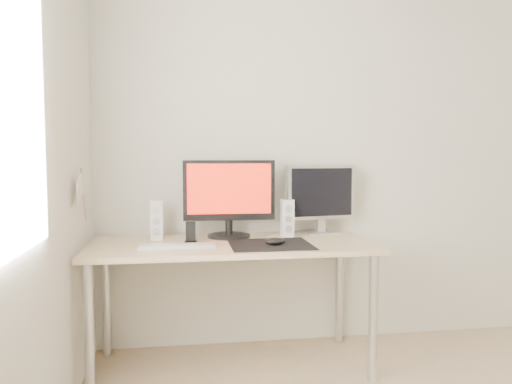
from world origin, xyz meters
TOP-DOWN VIEW (x-y plane):
  - wall_back at (0.00, 1.75)m, footprint 3.50×0.00m
  - mousepad at (-0.72, 1.27)m, footprint 0.45×0.40m
  - mouse at (-0.70, 1.24)m, footprint 0.11×0.07m
  - desk at (-0.93, 1.38)m, footprint 1.60×0.70m
  - main_monitor at (-0.92, 1.56)m, footprint 0.55×0.27m
  - second_monitor at (-0.34, 1.60)m, footprint 0.45×0.19m
  - speaker_left at (-1.35, 1.54)m, footprint 0.07×0.09m
  - speaker_right at (-0.57, 1.53)m, footprint 0.07×0.09m
  - keyboard at (-1.23, 1.26)m, footprint 0.42×0.13m
  - phone_dock at (-1.16, 1.38)m, footprint 0.07×0.06m
  - pennant at (-1.72, 1.24)m, footprint 0.01×0.23m

SIDE VIEW (x-z plane):
  - desk at x=-0.93m, z-range 0.29..1.02m
  - mousepad at x=-0.72m, z-range 0.73..0.73m
  - keyboard at x=-1.23m, z-range 0.73..0.75m
  - mouse at x=-0.70m, z-range 0.73..0.77m
  - phone_dock at x=-1.16m, z-range 0.71..0.83m
  - speaker_left at x=-1.35m, z-range 0.73..0.96m
  - speaker_right at x=-0.57m, z-range 0.73..0.96m
  - second_monitor at x=-0.34m, z-range 0.75..1.19m
  - main_monitor at x=-0.92m, z-range 0.75..1.22m
  - pennant at x=-1.72m, z-range 0.90..1.19m
  - wall_back at x=0.00m, z-range -0.50..3.00m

